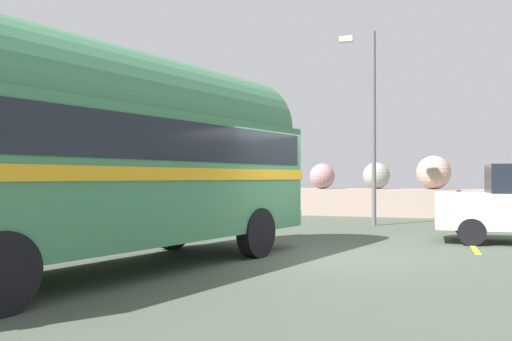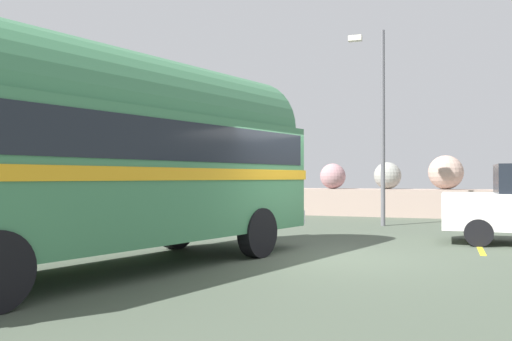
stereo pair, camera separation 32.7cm
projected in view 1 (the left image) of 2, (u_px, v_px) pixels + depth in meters
The scene contains 4 objects.
ground at pixel (318, 258), 10.23m from camera, with size 32.00×26.00×0.02m.
breakwater at pixel (374, 197), 21.45m from camera, with size 31.36×2.02×2.44m.
vintage_coach at pixel (113, 148), 8.67m from camera, with size 4.68×8.91×3.70m.
lamp_post at pixel (370, 116), 17.12m from camera, with size 1.22×0.52×6.31m.
Camera 1 is at (2.00, -10.13, 1.57)m, focal length 36.96 mm.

